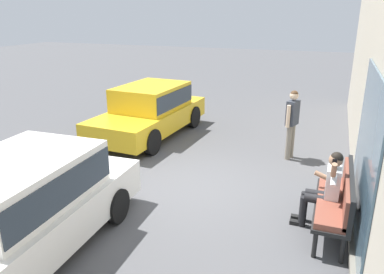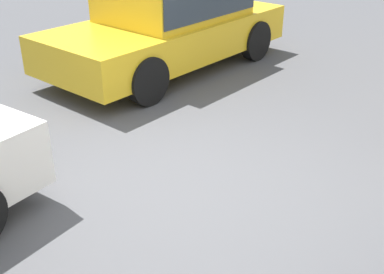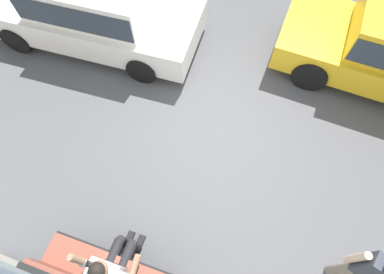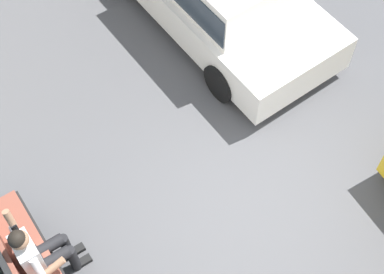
# 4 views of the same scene
# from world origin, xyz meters

# --- Properties ---
(ground_plane) EXTENTS (60.00, 60.00, 0.00)m
(ground_plane) POSITION_xyz_m (0.00, 0.00, 0.00)
(ground_plane) COLOR #4C4C4F
(person_on_phone) EXTENTS (0.73, 0.74, 1.38)m
(person_on_phone) POSITION_xyz_m (0.65, 2.67, 0.74)
(person_on_phone) COLOR black
(person_on_phone) RESTS_ON ground_plane
(parked_car_mid) EXTENTS (4.55, 2.04, 1.52)m
(parked_car_mid) POSITION_xyz_m (3.08, -1.51, 0.82)
(parked_car_mid) COLOR white
(parked_car_mid) RESTS_ON ground_plane
(pedestrian_standing) EXTENTS (0.53, 0.30, 1.73)m
(pedestrian_standing) POSITION_xyz_m (-2.37, 1.75, 1.02)
(pedestrian_standing) COLOR gray
(pedestrian_standing) RESTS_ON ground_plane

